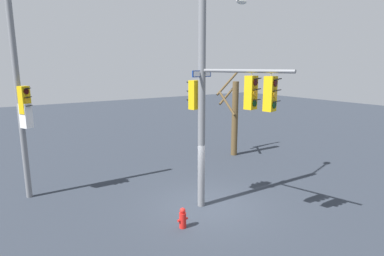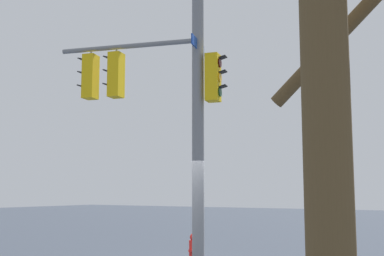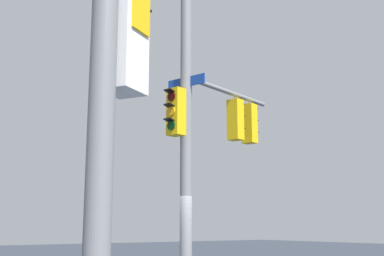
% 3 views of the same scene
% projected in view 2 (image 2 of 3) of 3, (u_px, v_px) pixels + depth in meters
% --- Properties ---
extents(main_signal_pole_assembly, '(3.35, 4.36, 8.38)m').
position_uv_depth(main_signal_pole_assembly, '(173.00, 71.00, 11.81)').
color(main_signal_pole_assembly, slate).
rests_on(main_signal_pole_assembly, ground).
extents(fire_hydrant, '(0.38, 0.24, 0.73)m').
position_uv_depth(fire_hydrant, '(194.00, 248.00, 13.10)').
color(fire_hydrant, red).
rests_on(fire_hydrant, ground).
extents(bare_tree_behind_pole, '(1.67, 1.61, 5.14)m').
position_uv_depth(bare_tree_behind_pole, '(335.00, 107.00, 4.01)').
color(bare_tree_behind_pole, brown).
rests_on(bare_tree_behind_pole, ground).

